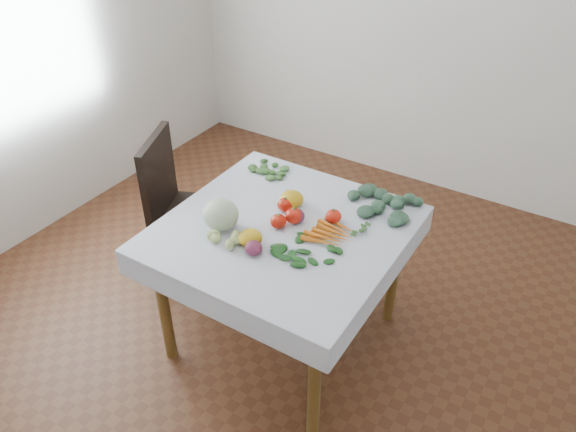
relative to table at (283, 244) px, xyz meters
The scene contains 19 objects.
ground 0.65m from the table, ahead, with size 4.00×4.00×0.00m, color #55301A.
back_wall 2.12m from the table, 90.00° to the left, with size 4.00×0.04×2.70m, color white.
table is the anchor object (origin of this frame).
tablecloth 0.10m from the table, ahead, with size 1.12×1.12×0.01m, color white.
chair 0.81m from the table, behind, with size 0.57×0.57×0.97m.
cabbage 0.35m from the table, 147.48° to the right, with size 0.17×0.17×0.15m, color beige.
tomato_a 0.20m from the table, 117.80° to the left, with size 0.08×0.08×0.07m, color red.
tomato_b 0.16m from the table, 71.82° to the left, with size 0.09×0.09×0.08m, color red.
tomato_c 0.29m from the table, 41.91° to the left, with size 0.08×0.08×0.07m, color red.
tomato_d 0.14m from the table, 153.97° to the right, with size 0.08×0.08×0.07m, color red.
heirloom_back 0.24m from the table, 108.82° to the left, with size 0.12×0.12×0.08m, color gold.
heirloom_front 0.25m from the table, 105.80° to the right, with size 0.11×0.11×0.08m, color gold.
onion_a 0.16m from the table, 68.16° to the left, with size 0.08×0.08×0.07m, color #541835.
onion_b 0.28m from the table, 90.70° to the right, with size 0.08×0.08×0.07m, color #541835.
tomatillo_cluster 0.32m from the table, 121.94° to the right, with size 0.16×0.13×0.05m.
carrot_bunch 0.27m from the table, 15.08° to the left, with size 0.21×0.24×0.03m.
kale_bunch 0.56m from the table, 49.64° to the left, with size 0.38×0.29×0.05m.
basil_bunch 0.25m from the table, 28.02° to the right, with size 0.31×0.22×0.01m.
dill_bunch 0.55m from the table, 130.20° to the left, with size 0.20×0.19×0.02m.
Camera 1 is at (1.19, -1.86, 2.37)m, focal length 35.00 mm.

